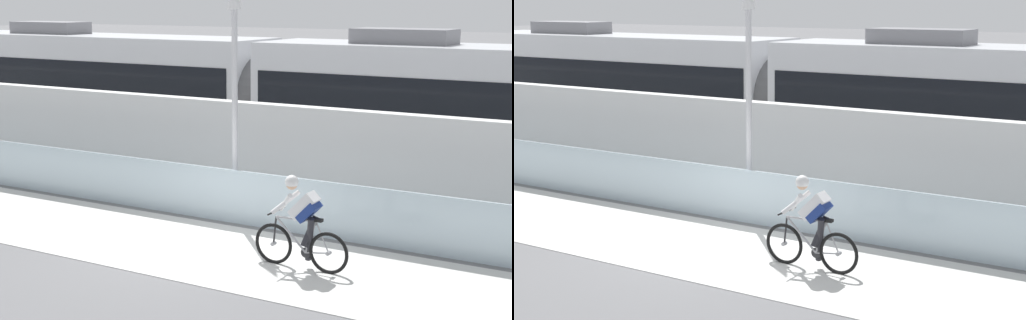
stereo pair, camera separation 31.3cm
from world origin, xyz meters
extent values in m
plane|color=slate|center=(0.00, 0.00, 0.00)|extent=(200.00, 200.00, 0.00)
cube|color=silver|center=(0.00, 0.00, 0.01)|extent=(32.00, 3.20, 0.01)
cube|color=silver|center=(0.00, 1.85, 0.55)|extent=(32.00, 0.05, 1.11)
cube|color=silver|center=(0.00, 3.65, 1.12)|extent=(32.00, 0.36, 2.24)
cube|color=#595654|center=(0.00, 6.13, 0.00)|extent=(32.00, 0.08, 0.01)
cube|color=#595654|center=(0.00, 7.57, 0.00)|extent=(32.00, 0.08, 0.01)
cube|color=silver|center=(-8.16, 6.85, 1.90)|extent=(11.00, 2.50, 3.10)
cube|color=black|center=(-8.16, 6.85, 2.25)|extent=(10.56, 2.54, 1.04)
cube|color=#14724C|center=(-8.16, 6.85, 0.53)|extent=(10.78, 2.53, 0.28)
cube|color=slate|center=(-10.14, 6.85, 3.63)|extent=(2.40, 1.10, 0.36)
cube|color=#232326|center=(-11.68, 6.85, 0.36)|extent=(1.40, 1.88, 0.20)
cylinder|color=black|center=(-11.68, 6.13, 0.30)|extent=(0.60, 0.10, 0.60)
cylinder|color=black|center=(-11.68, 7.57, 0.30)|extent=(0.60, 0.10, 0.60)
cube|color=#232326|center=(-4.64, 6.85, 0.36)|extent=(1.40, 1.88, 0.20)
cylinder|color=black|center=(-4.64, 6.13, 0.30)|extent=(0.60, 0.10, 0.60)
cylinder|color=black|center=(-4.64, 7.57, 0.30)|extent=(0.60, 0.10, 0.60)
cube|color=silver|center=(3.34, 6.85, 1.90)|extent=(11.00, 2.50, 3.10)
cube|color=black|center=(3.34, 6.85, 2.25)|extent=(10.56, 2.54, 1.04)
cube|color=#14724C|center=(3.34, 6.85, 0.53)|extent=(10.78, 2.53, 0.28)
cube|color=slate|center=(1.36, 6.85, 3.63)|extent=(2.40, 1.10, 0.36)
cube|color=#232326|center=(-0.18, 6.85, 0.36)|extent=(1.40, 1.88, 0.20)
cylinder|color=black|center=(-0.18, 6.13, 0.30)|extent=(0.60, 0.10, 0.60)
cylinder|color=black|center=(-0.18, 7.57, 0.30)|extent=(0.60, 0.10, 0.60)
cylinder|color=#59595B|center=(-2.41, 6.85, 1.90)|extent=(0.60, 2.30, 2.30)
torus|color=black|center=(1.67, 0.00, 0.36)|extent=(0.72, 0.06, 0.72)
cylinder|color=#99999E|center=(1.67, 0.00, 0.36)|extent=(0.07, 0.10, 0.07)
torus|color=black|center=(2.72, 0.00, 0.36)|extent=(0.72, 0.06, 0.72)
cylinder|color=#99999E|center=(2.72, 0.00, 0.36)|extent=(0.07, 0.10, 0.07)
cylinder|color=#99999E|center=(2.01, 0.00, 0.57)|extent=(0.60, 0.04, 0.58)
cylinder|color=#99999E|center=(2.39, 0.00, 0.59)|extent=(0.22, 0.04, 0.59)
cylinder|color=#99999E|center=(2.10, 0.00, 0.86)|extent=(0.76, 0.04, 0.07)
cylinder|color=#99999E|center=(2.51, 0.00, 0.33)|extent=(0.43, 0.03, 0.09)
cylinder|color=#99999E|center=(2.60, 0.00, 0.62)|extent=(0.27, 0.02, 0.53)
cylinder|color=black|center=(1.70, 0.00, 0.60)|extent=(0.08, 0.03, 0.49)
cube|color=black|center=(2.48, 0.00, 0.90)|extent=(0.24, 0.10, 0.05)
cylinder|color=black|center=(1.72, 0.00, 0.95)|extent=(0.03, 0.58, 0.03)
cylinder|color=#262628|center=(2.30, 0.00, 0.30)|extent=(0.18, 0.02, 0.18)
cube|color=silver|center=(2.26, 0.00, 1.11)|extent=(0.50, 0.28, 0.51)
cube|color=navy|center=(2.35, 0.00, 1.02)|extent=(0.38, 0.30, 0.38)
sphere|color=tan|center=(2.02, 0.00, 1.46)|extent=(0.20, 0.20, 0.20)
sphere|color=silver|center=(2.02, 0.00, 1.49)|extent=(0.23, 0.23, 0.23)
cylinder|color=silver|center=(1.90, 0.00, 1.12)|extent=(0.44, 0.41, 0.41)
cylinder|color=silver|center=(1.90, 0.00, 1.12)|extent=(0.44, 0.41, 0.41)
cylinder|color=black|center=(2.37, 0.00, 0.55)|extent=(0.29, 0.33, 0.80)
cylinder|color=black|center=(2.37, 0.00, 0.69)|extent=(0.29, 0.33, 0.54)
cylinder|color=gray|center=(-0.45, 2.15, 0.10)|extent=(0.24, 0.24, 0.20)
cylinder|color=silver|center=(-0.45, 2.15, 2.20)|extent=(0.12, 0.12, 4.20)
camera|label=1|loc=(8.23, -11.67, 4.51)|focal=56.71mm
camera|label=2|loc=(8.50, -11.50, 4.51)|focal=56.71mm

